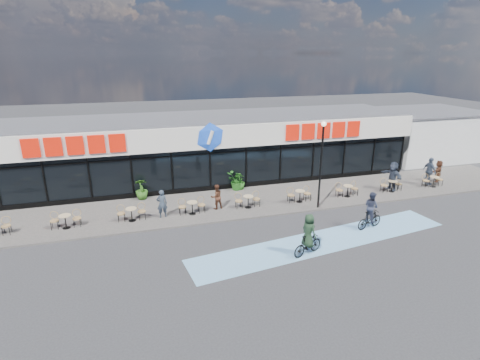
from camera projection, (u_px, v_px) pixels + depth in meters
The scene contains 24 objects.
ground at pixel (239, 238), 18.95m from camera, with size 120.00×120.00×0.00m, color #28282B.
sidewalk at pixel (219, 204), 23.03m from camera, with size 44.00×5.00×0.10m, color #56514C.
bike_lane at pixel (324, 241), 18.63m from camera, with size 14.00×2.20×0.01m, color #6597BF.
building at pixel (202, 148), 27.24m from camera, with size 30.60×6.57×4.75m.
neighbour_building at pixel (424, 133), 33.66m from camera, with size 9.20×7.20×4.11m.
lamp_post at pixel (321, 158), 21.49m from camera, with size 0.28×0.28×5.18m.
bistro_set_1 at pixel (66, 220), 19.73m from camera, with size 1.54×0.62×0.90m.
bistro_set_2 at pixel (131, 212), 20.60m from camera, with size 1.54×0.62×0.90m.
bistro_set_3 at pixel (192, 206), 21.48m from camera, with size 1.54×0.62×0.90m.
bistro_set_4 at pixel (248, 200), 22.36m from camera, with size 1.54×0.62×0.90m.
bistro_set_5 at pixel (299, 194), 23.24m from camera, with size 1.54×0.62×0.90m.
bistro_set_6 at pixel (347, 189), 24.12m from camera, with size 1.54×0.62×0.90m.
bistro_set_7 at pixel (391, 185), 24.99m from camera, with size 1.54×0.62×0.90m.
bistro_set_8 at pixel (433, 180), 25.87m from camera, with size 1.54×0.62×0.90m.
potted_plant_left at pixel (141, 189), 23.56m from camera, with size 0.75×0.75×1.34m, color #2B5819.
potted_plant_mid at pixel (236, 181), 25.11m from camera, with size 1.13×0.98×1.26m, color #205C1A.
potted_plant_right at pixel (240, 181), 25.30m from camera, with size 0.66×0.66×1.19m, color #27641C.
patron_left at pixel (162, 204), 20.87m from camera, with size 0.60×0.39×1.63m, color #2C3745.
patron_right at pixel (216, 197), 22.05m from camera, with size 0.73×0.57×1.51m, color #4A281A.
pedestrian_a at pixel (393, 176), 25.07m from camera, with size 1.81×0.58×1.95m, color #2A3342.
pedestrian_b at pixel (430, 171), 26.10m from camera, with size 1.14×0.48×1.95m, color #343F51.
pedestrian_c at pixel (438, 171), 26.77m from camera, with size 1.45×0.46×1.57m, color #4A291A.
cyclist_a at pixel (308, 239), 17.13m from camera, with size 1.78×1.05×2.03m.
cyclist_b at pixel (370, 213), 19.75m from camera, with size 1.75×0.90×2.06m.
Camera 1 is at (-4.64, -16.36, 8.87)m, focal length 28.00 mm.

